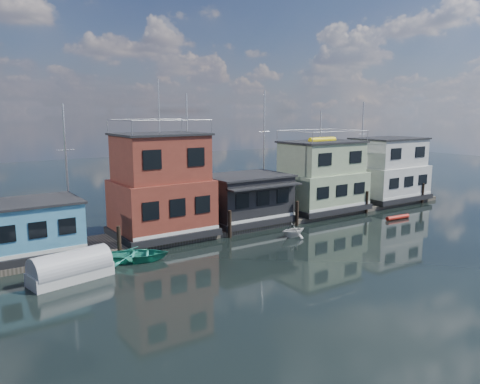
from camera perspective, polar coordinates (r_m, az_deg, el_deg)
ground at (r=32.99m, az=13.59°, el=-7.91°), size 160.00×160.00×0.00m
dock at (r=41.60m, az=1.27°, el=-3.66°), size 48.00×5.00×0.40m
houseboat_blue at (r=34.24m, az=-24.12°, el=-4.03°), size 6.40×4.90×3.66m
houseboat_red at (r=36.63m, az=-9.59°, el=0.59°), size 7.40×5.90×11.86m
houseboat_dark at (r=40.84m, az=0.73°, el=-0.73°), size 7.40×6.10×4.06m
houseboat_green at (r=46.35m, az=9.87°, el=1.81°), size 8.40×5.90×7.03m
houseboat_white at (r=53.75m, az=17.57°, el=2.57°), size 8.40×5.90×6.66m
pilings at (r=39.01m, az=3.27°, el=-3.22°), size 42.28×0.28×2.20m
background_masts at (r=48.29m, az=1.75°, el=4.66°), size 36.40×0.16×12.00m
dinghy_white at (r=37.49m, az=6.50°, el=-4.60°), size 2.28×1.98×1.19m
dinghy_teal at (r=32.25m, az=-12.47°, el=-7.47°), size 5.07×4.48×0.87m
tarp_runabout at (r=29.72m, az=-19.94°, el=-8.77°), size 4.99×2.71×1.92m
red_kayak at (r=45.71m, az=18.67°, el=-2.95°), size 2.72×0.61×0.40m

